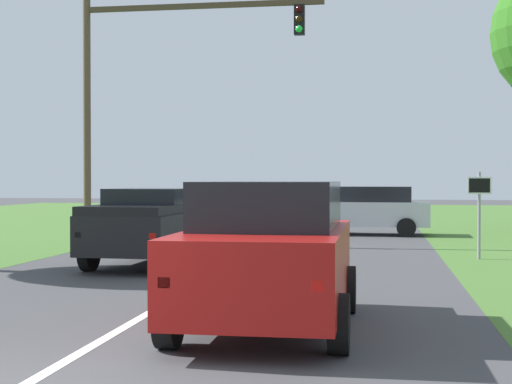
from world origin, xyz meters
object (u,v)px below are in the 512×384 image
(red_suv_near, at_px, (269,252))
(traffic_light, at_px, (146,76))
(pickup_truck_lead, at_px, (153,225))
(crossing_suv_far, at_px, (370,209))
(keep_moving_sign, at_px, (479,203))

(red_suv_near, height_order, traffic_light, traffic_light)
(red_suv_near, xyz_separation_m, pickup_truck_lead, (-3.84, 7.14, -0.09))
(red_suv_near, relative_size, crossing_suv_far, 1.03)
(crossing_suv_far, bearing_deg, pickup_truck_lead, -114.89)
(red_suv_near, bearing_deg, crossing_suv_far, 86.27)
(pickup_truck_lead, height_order, traffic_light, traffic_light)
(pickup_truck_lead, bearing_deg, traffic_light, 108.91)
(red_suv_near, height_order, pickup_truck_lead, red_suv_near)
(traffic_light, distance_m, keep_moving_sign, 11.16)
(pickup_truck_lead, xyz_separation_m, keep_moving_sign, (7.84, 2.58, 0.48))
(traffic_light, distance_m, crossing_suv_far, 9.61)
(pickup_truck_lead, bearing_deg, crossing_suv_far, 65.11)
(traffic_light, bearing_deg, crossing_suv_far, 34.38)
(traffic_light, xyz_separation_m, keep_moving_sign, (9.89, -3.38, -3.90))
(pickup_truck_lead, xyz_separation_m, crossing_suv_far, (5.00, 10.79, -0.02))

